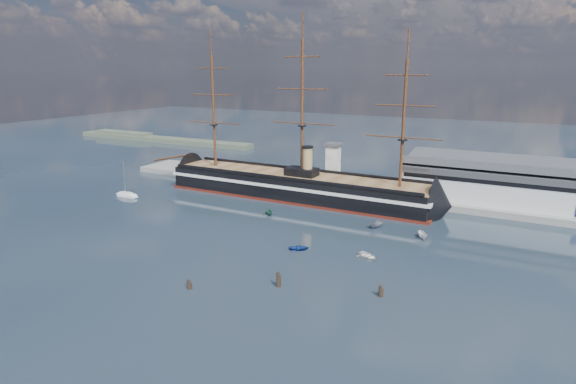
% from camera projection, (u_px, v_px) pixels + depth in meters
% --- Properties ---
extents(ground, '(600.00, 600.00, 0.00)m').
position_uv_depth(ground, '(279.00, 216.00, 138.75)').
color(ground, '#152533').
rests_on(ground, ground).
extents(quay, '(180.00, 18.00, 2.00)m').
position_uv_depth(quay, '(355.00, 192.00, 165.06)').
color(quay, slate).
rests_on(quay, ground).
extents(warehouse, '(63.00, 21.00, 11.60)m').
position_uv_depth(warehouse, '(511.00, 182.00, 144.82)').
color(warehouse, '#B7BABC').
rests_on(warehouse, ground).
extents(quay_tower, '(5.00, 5.00, 15.00)m').
position_uv_depth(quay_tower, '(333.00, 164.00, 163.20)').
color(quay_tower, silver).
rests_on(quay_tower, ground).
extents(shoreline, '(120.00, 10.00, 4.00)m').
position_uv_depth(shoreline, '(149.00, 138.00, 282.57)').
color(shoreline, '#3F4C38').
rests_on(shoreline, ground).
extents(warship, '(112.96, 17.19, 53.94)m').
position_uv_depth(warship, '(291.00, 185.00, 157.65)').
color(warship, black).
rests_on(warship, ground).
extents(sailboat, '(7.28, 2.26, 11.59)m').
position_uv_depth(sailboat, '(127.00, 195.00, 159.11)').
color(sailboat, white).
rests_on(sailboat, ground).
extents(motorboat_b, '(2.50, 3.16, 1.38)m').
position_uv_depth(motorboat_b, '(299.00, 250.00, 113.00)').
color(motorboat_b, navy).
rests_on(motorboat_b, ground).
extents(motorboat_c, '(5.98, 4.04, 2.25)m').
position_uv_depth(motorboat_c, '(376.00, 228.00, 128.41)').
color(motorboat_c, slate).
rests_on(motorboat_c, ground).
extents(motorboat_d, '(6.71, 6.61, 2.41)m').
position_uv_depth(motorboat_d, '(269.00, 215.00, 139.92)').
color(motorboat_d, '#1E5C44').
rests_on(motorboat_d, ground).
extents(motorboat_e, '(2.92, 3.53, 1.56)m').
position_uv_depth(motorboat_e, '(368.00, 258.00, 107.99)').
color(motorboat_e, silver).
rests_on(motorboat_e, ground).
extents(motorboat_f, '(5.73, 4.33, 2.17)m').
position_uv_depth(motorboat_f, '(422.00, 239.00, 120.23)').
color(motorboat_f, white).
rests_on(motorboat_f, ground).
extents(piling_near_mid, '(0.64, 0.64, 2.60)m').
position_uv_depth(piling_near_mid, '(189.00, 289.00, 93.02)').
color(piling_near_mid, black).
rests_on(piling_near_mid, ground).
extents(piling_near_right, '(0.64, 0.64, 3.77)m').
position_uv_depth(piling_near_right, '(278.00, 287.00, 93.94)').
color(piling_near_right, black).
rests_on(piling_near_right, ground).
extents(piling_far_right, '(0.64, 0.64, 2.96)m').
position_uv_depth(piling_far_right, '(380.00, 297.00, 89.88)').
color(piling_far_right, black).
rests_on(piling_far_right, ground).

